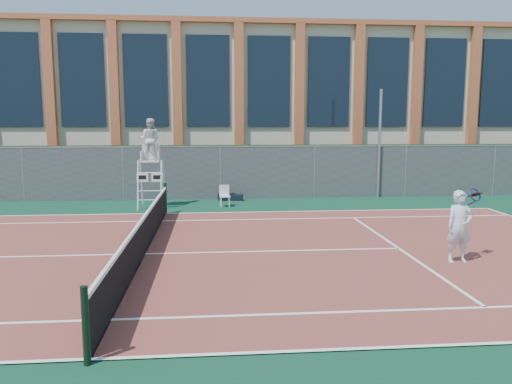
{
  "coord_description": "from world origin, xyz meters",
  "views": [
    {
      "loc": [
        1.71,
        -12.05,
        3.23
      ],
      "look_at": [
        3.0,
        3.0,
        1.1
      ],
      "focal_mm": 35.0,
      "sensor_mm": 36.0,
      "label": 1
    }
  ],
  "objects": [
    {
      "name": "tennis_player",
      "position": [
        7.3,
        -1.32,
        0.87
      ],
      "size": [
        0.94,
        0.64,
        1.68
      ],
      "color": "silver",
      "rests_on": "tennis_court"
    },
    {
      "name": "building",
      "position": [
        0.0,
        17.95,
        4.15
      ],
      "size": [
        45.0,
        10.6,
        8.22
      ],
      "color": "beige",
      "rests_on": "ground"
    },
    {
      "name": "steel_pole",
      "position": [
        8.76,
        8.7,
        2.3
      ],
      "size": [
        0.12,
        0.12,
        4.6
      ],
      "primitive_type": "cylinder",
      "color": "#9EA0A5",
      "rests_on": "ground"
    },
    {
      "name": "tennis_court",
      "position": [
        0.0,
        0.0,
        0.02
      ],
      "size": [
        23.77,
        10.97,
        0.02
      ],
      "primitive_type": "cube",
      "color": "brown",
      "rests_on": "apron"
    },
    {
      "name": "sports_bag_near",
      "position": [
        2.24,
        8.41,
        0.16
      ],
      "size": [
        0.73,
        0.47,
        0.29
      ],
      "primitive_type": "cube",
      "rotation": [
        0.0,
        0.0,
        0.31
      ],
      "color": "black",
      "rests_on": "apron"
    },
    {
      "name": "apron",
      "position": [
        0.0,
        1.0,
        0.01
      ],
      "size": [
        36.0,
        20.0,
        0.01
      ],
      "primitive_type": "cube",
      "color": "#0D3D28",
      "rests_on": "ground"
    },
    {
      "name": "ground",
      "position": [
        0.0,
        0.0,
        0.0
      ],
      "size": [
        120.0,
        120.0,
        0.0
      ],
      "primitive_type": "plane",
      "color": "#233814"
    },
    {
      "name": "hedge",
      "position": [
        0.0,
        10.0,
        1.1
      ],
      "size": [
        40.0,
        1.4,
        2.2
      ],
      "primitive_type": "cube",
      "color": "black",
      "rests_on": "ground"
    },
    {
      "name": "fence",
      "position": [
        0.0,
        8.8,
        1.1
      ],
      "size": [
        40.0,
        0.06,
        2.2
      ],
      "primitive_type": null,
      "color": "#595E60",
      "rests_on": "ground"
    },
    {
      "name": "sports_bag_far",
      "position": [
        2.59,
        8.32,
        0.13
      ],
      "size": [
        0.66,
        0.36,
        0.25
      ],
      "primitive_type": "cube",
      "rotation": [
        0.0,
        0.0,
        -0.14
      ],
      "color": "black",
      "rests_on": "apron"
    },
    {
      "name": "umpire_chair",
      "position": [
        -0.65,
        7.05,
        2.49
      ],
      "size": [
        0.95,
        1.46,
        3.41
      ],
      "color": "white",
      "rests_on": "ground"
    },
    {
      "name": "plastic_chair",
      "position": [
        2.12,
        6.91,
        0.49
      ],
      "size": [
        0.42,
        0.42,
        0.82
      ],
      "color": "silver",
      "rests_on": "apron"
    },
    {
      "name": "tennis_net",
      "position": [
        0.0,
        0.0,
        0.54
      ],
      "size": [
        0.1,
        11.3,
        1.1
      ],
      "color": "black",
      "rests_on": "ground"
    }
  ]
}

